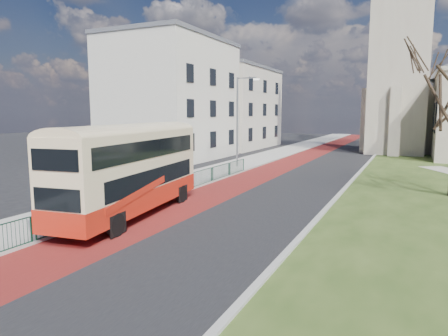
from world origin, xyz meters
The scene contains 12 objects.
ground centered at (0.00, 0.00, 0.00)m, with size 160.00×160.00×0.00m, color black.
road_carriageway centered at (1.50, 20.00, 0.01)m, with size 9.00×120.00×0.01m, color black.
bus_lane centered at (-1.20, 20.00, 0.01)m, with size 3.40×120.00×0.01m, color #591414.
pavement_west centered at (-5.00, 20.00, 0.06)m, with size 4.00×120.00×0.12m, color gray.
kerb_west centered at (-3.00, 20.00, 0.07)m, with size 0.25×120.00×0.13m, color #999993.
kerb_east centered at (6.10, 22.00, 0.07)m, with size 0.25×80.00×0.13m, color #999993.
pedestrian_railing centered at (-2.95, 4.00, 0.55)m, with size 0.07×24.00×1.12m.
gothic_church centered at (12.56, 38.00, 13.13)m, with size 16.38×18.00×40.00m.
street_block_near centered at (-14.00, 22.00, 6.51)m, with size 10.30×14.30×13.00m.
street_block_far centered at (-14.00, 38.00, 5.76)m, with size 10.30×16.30×11.50m.
streetlamp centered at (-4.35, 18.00, 4.59)m, with size 2.13×0.18×8.00m.
bus centered at (-2.23, -0.09, 2.44)m, with size 3.69×10.44×4.27m.
Camera 1 is at (9.88, -15.31, 4.98)m, focal length 32.00 mm.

